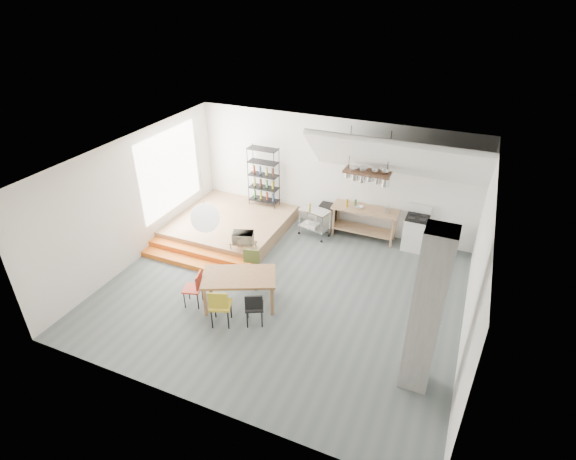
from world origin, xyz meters
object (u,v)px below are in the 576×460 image
at_px(rolling_cart, 315,219).
at_px(mini_fridge, 327,217).
at_px(stove, 415,232).
at_px(dining_table, 239,279).

xyz_separation_m(rolling_cart, mini_fridge, (0.20, 0.50, -0.15)).
relative_size(stove, dining_table, 0.65).
xyz_separation_m(dining_table, rolling_cart, (0.47, 3.49, -0.15)).
distance_m(stove, dining_table, 5.06).
height_order(dining_table, mini_fridge, mini_fridge).
distance_m(dining_table, rolling_cart, 3.52).
bearing_deg(rolling_cart, mini_fridge, 81.81).
distance_m(stove, rolling_cart, 2.74).
height_order(dining_table, rolling_cart, rolling_cart).
bearing_deg(stove, rolling_cart, -170.41).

